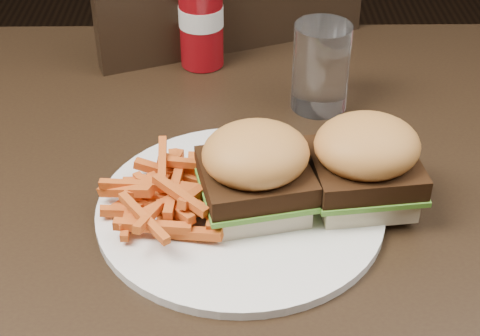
{
  "coord_description": "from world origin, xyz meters",
  "views": [
    {
      "loc": [
        0.06,
        -0.63,
        1.23
      ],
      "look_at": [
        0.07,
        -0.04,
        0.8
      ],
      "focal_mm": 55.0,
      "sensor_mm": 36.0,
      "label": 1
    }
  ],
  "objects_px": {
    "chair_far": "(199,159)",
    "tumbler": "(321,67)",
    "dining_table": "(174,200)",
    "plate": "(240,209)",
    "ketchup_bottle": "(201,24)"
  },
  "relations": [
    {
      "from": "chair_far",
      "to": "tumbler",
      "type": "distance_m",
      "value": 0.53
    },
    {
      "from": "dining_table",
      "to": "plate",
      "type": "distance_m",
      "value": 0.09
    },
    {
      "from": "ketchup_bottle",
      "to": "tumbler",
      "type": "height_order",
      "value": "ketchup_bottle"
    },
    {
      "from": "dining_table",
      "to": "ketchup_bottle",
      "type": "height_order",
      "value": "ketchup_bottle"
    },
    {
      "from": "plate",
      "to": "ketchup_bottle",
      "type": "xyz_separation_m",
      "value": [
        -0.05,
        0.32,
        0.06
      ]
    },
    {
      "from": "chair_far",
      "to": "tumbler",
      "type": "bearing_deg",
      "value": 95.77
    },
    {
      "from": "plate",
      "to": "chair_far",
      "type": "bearing_deg",
      "value": 97.35
    },
    {
      "from": "tumbler",
      "to": "ketchup_bottle",
      "type": "bearing_deg",
      "value": 142.66
    },
    {
      "from": "tumbler",
      "to": "chair_far",
      "type": "bearing_deg",
      "value": 117.03
    },
    {
      "from": "dining_table",
      "to": "chair_far",
      "type": "distance_m",
      "value": 0.58
    },
    {
      "from": "dining_table",
      "to": "tumbler",
      "type": "relative_size",
      "value": 10.96
    },
    {
      "from": "dining_table",
      "to": "ketchup_bottle",
      "type": "bearing_deg",
      "value": 85.12
    },
    {
      "from": "chair_far",
      "to": "plate",
      "type": "distance_m",
      "value": 0.64
    },
    {
      "from": "ketchup_bottle",
      "to": "tumbler",
      "type": "distance_m",
      "value": 0.19
    },
    {
      "from": "chair_far",
      "to": "ketchup_bottle",
      "type": "distance_m",
      "value": 0.44
    }
  ]
}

